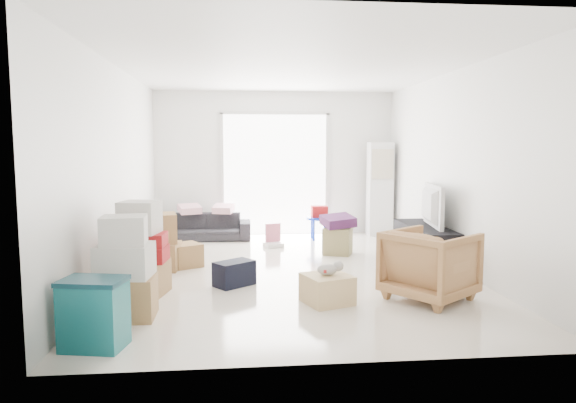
# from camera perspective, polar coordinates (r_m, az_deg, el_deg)

# --- Properties ---
(room_shell) EXTENTS (4.98, 6.48, 3.18)m
(room_shell) POSITION_cam_1_polar(r_m,az_deg,el_deg) (6.78, 0.39, 3.44)
(room_shell) COLOR white
(room_shell) RESTS_ON ground
(sliding_door) EXTENTS (2.10, 0.04, 2.33)m
(sliding_door) POSITION_cam_1_polar(r_m,az_deg,el_deg) (9.75, -1.44, 3.61)
(sliding_door) COLOR white
(sliding_door) RESTS_ON room_shell
(ac_tower) EXTENTS (0.45, 0.30, 1.75)m
(ac_tower) POSITION_cam_1_polar(r_m,az_deg,el_deg) (9.79, 10.17, 1.36)
(ac_tower) COLOR silver
(ac_tower) RESTS_ON room_shell
(tv_console) EXTENTS (0.47, 1.57, 0.52)m
(tv_console) POSITION_cam_1_polar(r_m,az_deg,el_deg) (7.75, 14.98, -4.54)
(tv_console) COLOR black
(tv_console) RESTS_ON room_shell
(television) EXTENTS (0.75, 1.13, 0.14)m
(television) POSITION_cam_1_polar(r_m,az_deg,el_deg) (7.70, 15.05, -2.13)
(television) COLOR black
(television) RESTS_ON tv_console
(sofa) EXTENTS (1.61, 0.50, 0.62)m
(sofa) POSITION_cam_1_polar(r_m,az_deg,el_deg) (9.35, -9.10, -2.30)
(sofa) COLOR #29282E
(sofa) RESTS_ON room_shell
(pillow_left) EXTENTS (0.48, 0.43, 0.12)m
(pillow_left) POSITION_cam_1_polar(r_m,az_deg,el_deg) (9.36, -10.89, -0.02)
(pillow_left) COLOR #EEAEBA
(pillow_left) RESTS_ON sofa
(pillow_right) EXTENTS (0.47, 0.41, 0.13)m
(pillow_right) POSITION_cam_1_polar(r_m,az_deg,el_deg) (9.33, -7.20, 0.05)
(pillow_right) COLOR #EEAEBA
(pillow_right) RESTS_ON sofa
(armchair) EXTENTS (1.11, 1.12, 0.84)m
(armchair) POSITION_cam_1_polar(r_m,az_deg,el_deg) (5.82, 15.49, -6.43)
(armchair) COLOR #B17E4F
(armchair) RESTS_ON room_shell
(storage_bins) EXTENTS (0.57, 0.45, 0.59)m
(storage_bins) POSITION_cam_1_polar(r_m,az_deg,el_deg) (4.61, -20.76, -11.54)
(storage_bins) COLOR #136166
(storage_bins) RESTS_ON room_shell
(box_stack_a) EXTENTS (0.55, 0.46, 1.00)m
(box_stack_a) POSITION_cam_1_polar(r_m,az_deg,el_deg) (5.24, -17.63, -7.56)
(box_stack_a) COLOR olive
(box_stack_a) RESTS_ON room_shell
(box_stack_b) EXTENTS (0.62, 0.62, 1.06)m
(box_stack_b) POSITION_cam_1_polar(r_m,az_deg,el_deg) (6.01, -16.04, -5.68)
(box_stack_b) COLOR olive
(box_stack_b) RESTS_ON room_shell
(box_stack_c) EXTENTS (0.56, 0.52, 0.77)m
(box_stack_c) POSITION_cam_1_polar(r_m,az_deg,el_deg) (7.17, -14.08, -4.45)
(box_stack_c) COLOR olive
(box_stack_c) RESTS_ON room_shell
(loose_box) EXTENTS (0.53, 0.53, 0.32)m
(loose_box) POSITION_cam_1_polar(r_m,az_deg,el_deg) (7.33, -11.31, -5.86)
(loose_box) COLOR olive
(loose_box) RESTS_ON room_shell
(duffel_bag) EXTENTS (0.54, 0.50, 0.30)m
(duffel_bag) POSITION_cam_1_polar(r_m,az_deg,el_deg) (6.26, -5.99, -7.95)
(duffel_bag) COLOR black
(duffel_bag) RESTS_ON room_shell
(ottoman) EXTENTS (0.53, 0.53, 0.41)m
(ottoman) POSITION_cam_1_polar(r_m,az_deg,el_deg) (8.05, 5.54, -4.37)
(ottoman) COLOR #8D8052
(ottoman) RESTS_ON room_shell
(blanket) EXTENTS (0.53, 0.53, 0.14)m
(blanket) POSITION_cam_1_polar(r_m,az_deg,el_deg) (8.01, 5.56, -2.43)
(blanket) COLOR #4E1F4E
(blanket) RESTS_ON ottoman
(kids_table) EXTENTS (0.48, 0.48, 0.61)m
(kids_table) POSITION_cam_1_polar(r_m,az_deg,el_deg) (9.23, 3.50, -1.60)
(kids_table) COLOR #0D2BC1
(kids_table) RESTS_ON room_shell
(toy_walker) EXTENTS (0.35, 0.33, 0.38)m
(toy_walker) POSITION_cam_1_polar(r_m,az_deg,el_deg) (8.61, -1.65, -4.34)
(toy_walker) COLOR silver
(toy_walker) RESTS_ON room_shell
(wood_crate) EXTENTS (0.59, 0.59, 0.31)m
(wood_crate) POSITION_cam_1_polar(r_m,az_deg,el_deg) (5.57, 4.37, -9.66)
(wood_crate) COLOR tan
(wood_crate) RESTS_ON room_shell
(plush_bunny) EXTENTS (0.29, 0.17, 0.15)m
(plush_bunny) POSITION_cam_1_polar(r_m,az_deg,el_deg) (5.52, 4.71, -7.44)
(plush_bunny) COLOR #B2ADA8
(plush_bunny) RESTS_ON wood_crate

